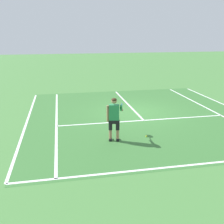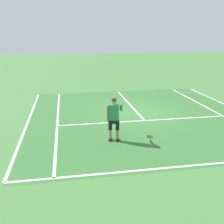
{
  "view_description": "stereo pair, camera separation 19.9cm",
  "coord_description": "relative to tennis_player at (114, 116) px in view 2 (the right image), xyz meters",
  "views": [
    {
      "loc": [
        -3.83,
        -12.84,
        4.07
      ],
      "look_at": [
        -1.9,
        -3.13,
        1.05
      ],
      "focal_mm": 42.18,
      "sensor_mm": 36.0,
      "label": 1
    },
    {
      "loc": [
        -3.63,
        -12.88,
        4.07
      ],
      "look_at": [
        -1.9,
        -3.13,
        1.05
      ],
      "focal_mm": 42.18,
      "sensor_mm": 36.0,
      "label": 2
    }
  ],
  "objects": [
    {
      "name": "line_singles_right",
      "position": [
        6.0,
        3.02,
        -0.99
      ],
      "size": [
        0.1,
        10.94,
        0.01
      ],
      "primitive_type": "cube",
      "color": "white",
      "rests_on": "ground"
    },
    {
      "name": "tennis_player",
      "position": [
        0.0,
        0.0,
        0.0
      ],
      "size": [
        0.81,
        1.07,
        1.71
      ],
      "color": "black",
      "rests_on": "ground"
    },
    {
      "name": "ground_plane",
      "position": [
        1.88,
        3.5,
        -0.99
      ],
      "size": [
        80.0,
        80.0,
        0.0
      ],
      "primitive_type": "plane",
      "color": "#477F3D"
    },
    {
      "name": "line_centre_service",
      "position": [
        1.88,
        5.29,
        -0.99
      ],
      "size": [
        0.1,
        6.4,
        0.01
      ],
      "primitive_type": "cube",
      "color": "white",
      "rests_on": "ground"
    },
    {
      "name": "tennis_ball_near_feet",
      "position": [
        1.35,
        0.08,
        -0.96
      ],
      "size": [
        0.07,
        0.07,
        0.07
      ],
      "primitive_type": "sphere",
      "color": "#CCE02D",
      "rests_on": "ground"
    },
    {
      "name": "line_baseline",
      "position": [
        1.88,
        -2.45,
        -0.99
      ],
      "size": [
        10.98,
        0.1,
        0.01
      ],
      "primitive_type": "cube",
      "color": "white",
      "rests_on": "ground"
    },
    {
      "name": "line_service",
      "position": [
        1.88,
        2.09,
        -0.99
      ],
      "size": [
        8.23,
        0.1,
        0.01
      ],
      "primitive_type": "cube",
      "color": "white",
      "rests_on": "ground"
    },
    {
      "name": "line_singles_left",
      "position": [
        -2.23,
        3.02,
        -0.99
      ],
      "size": [
        0.1,
        10.94,
        0.01
      ],
      "primitive_type": "cube",
      "color": "white",
      "rests_on": "ground"
    },
    {
      "name": "line_doubles_left",
      "position": [
        -3.61,
        3.02,
        -0.99
      ],
      "size": [
        0.1,
        10.94,
        0.01
      ],
      "primitive_type": "cube",
      "color": "white",
      "rests_on": "ground"
    },
    {
      "name": "court_inner_surface",
      "position": [
        1.88,
        3.02,
        -0.99
      ],
      "size": [
        10.98,
        11.34,
        0.0
      ],
      "primitive_type": "cube",
      "color": "#387033",
      "rests_on": "ground"
    }
  ]
}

